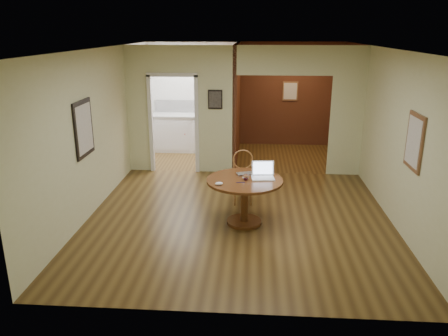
# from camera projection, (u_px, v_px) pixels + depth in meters

# --- Properties ---
(floor) EXTENTS (5.00, 5.00, 0.00)m
(floor) POSITION_uv_depth(u_px,v_px,m) (238.00, 220.00, 7.22)
(floor) COLOR #422D13
(floor) RESTS_ON ground
(room_shell) EXTENTS (5.20, 7.50, 5.00)m
(room_shell) POSITION_uv_depth(u_px,v_px,m) (224.00, 109.00, 9.80)
(room_shell) COLOR white
(room_shell) RESTS_ON ground
(dining_table) EXTENTS (1.21, 1.21, 0.75)m
(dining_table) POSITION_uv_depth(u_px,v_px,m) (245.00, 191.00, 6.92)
(dining_table) COLOR #612D18
(dining_table) RESTS_ON ground
(chair) EXTENTS (0.43, 0.43, 0.96)m
(chair) POSITION_uv_depth(u_px,v_px,m) (243.00, 174.00, 7.82)
(chair) COLOR #A76F3B
(chair) RESTS_ON ground
(open_laptop) EXTENTS (0.38, 0.34, 0.25)m
(open_laptop) POSITION_uv_depth(u_px,v_px,m) (263.00, 173.00, 6.93)
(open_laptop) COLOR white
(open_laptop) RESTS_ON dining_table
(closed_laptop) EXTENTS (0.42, 0.34, 0.03)m
(closed_laptop) POSITION_uv_depth(u_px,v_px,m) (249.00, 174.00, 7.04)
(closed_laptop) COLOR silver
(closed_laptop) RESTS_ON dining_table
(mouse) EXTENTS (0.13, 0.09, 0.05)m
(mouse) POSITION_uv_depth(u_px,v_px,m) (219.00, 184.00, 6.60)
(mouse) COLOR white
(mouse) RESTS_ON dining_table
(wine_glass) EXTENTS (0.10, 0.10, 0.11)m
(wine_glass) POSITION_uv_depth(u_px,v_px,m) (246.00, 177.00, 6.80)
(wine_glass) COLOR white
(wine_glass) RESTS_ON dining_table
(pen) EXTENTS (0.13, 0.02, 0.01)m
(pen) POSITION_uv_depth(u_px,v_px,m) (241.00, 182.00, 6.71)
(pen) COLOR #0C1355
(pen) RESTS_ON dining_table
(kitchen_cabinet) EXTENTS (2.06, 0.60, 0.94)m
(kitchen_cabinet) POSITION_uv_depth(u_px,v_px,m) (192.00, 133.00, 11.16)
(kitchen_cabinet) COLOR white
(kitchen_cabinet) RESTS_ON ground
(grocery_bag) EXTENTS (0.39, 0.37, 0.31)m
(grocery_bag) POSITION_uv_depth(u_px,v_px,m) (202.00, 109.00, 10.95)
(grocery_bag) COLOR #C9B793
(grocery_bag) RESTS_ON kitchen_cabinet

